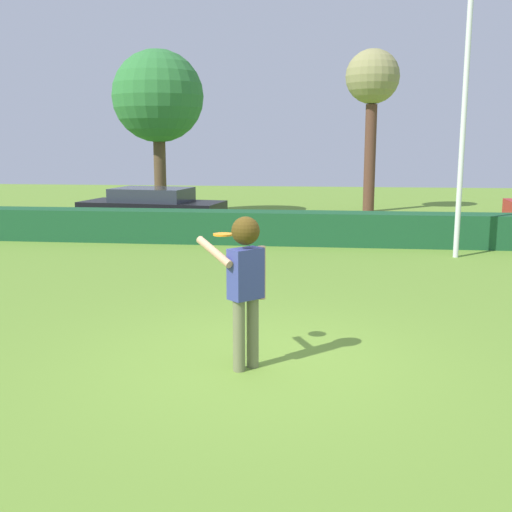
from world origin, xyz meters
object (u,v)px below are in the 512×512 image
(frisbee, at_px, (223,235))
(parked_car_black, at_px, (152,207))
(person, at_px, (245,274))
(maple_tree, at_px, (158,98))
(lamppost, at_px, (466,83))
(oak_tree, at_px, (372,84))

(frisbee, relative_size, parked_car_black, 0.05)
(person, relative_size, maple_tree, 0.31)
(person, height_order, frisbee, person)
(lamppost, height_order, maple_tree, lamppost)
(person, bearing_deg, maple_tree, 109.00)
(lamppost, relative_size, oak_tree, 1.19)
(person, height_order, oak_tree, oak_tree)
(oak_tree, bearing_deg, maple_tree, -159.27)
(person, xyz_separation_m, parked_car_black, (-4.33, 11.24, -0.43))
(parked_car_black, height_order, maple_tree, maple_tree)
(parked_car_black, distance_m, oak_tree, 9.71)
(maple_tree, xyz_separation_m, oak_tree, (7.31, 2.77, 0.63))
(person, xyz_separation_m, frisbee, (-0.31, 0.37, 0.40))
(person, distance_m, oak_tree, 17.48)
(person, bearing_deg, oak_tree, 81.83)
(maple_tree, bearing_deg, lamppost, -37.07)
(parked_car_black, bearing_deg, lamppost, -24.13)
(person, relative_size, oak_tree, 0.30)
(maple_tree, bearing_deg, frisbee, -71.69)
(lamppost, distance_m, oak_tree, 9.50)
(person, relative_size, parked_car_black, 0.41)
(frisbee, bearing_deg, person, -49.79)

